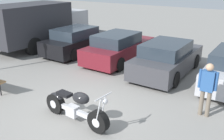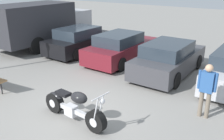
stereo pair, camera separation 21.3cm
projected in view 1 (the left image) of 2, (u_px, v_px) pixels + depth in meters
name	position (u px, v px, depth m)	size (l,w,h in m)	color
ground_plane	(78.00, 113.00, 7.35)	(60.00, 60.00, 0.00)	gray
motorcycle	(75.00, 107.00, 6.79)	(2.25, 0.63, 1.08)	black
parked_car_black	(78.00, 41.00, 13.15)	(1.80, 4.12, 1.35)	black
parked_car_maroon	(119.00, 48.00, 11.83)	(1.80, 4.12, 1.35)	maroon
parked_car_dark_grey	(167.00, 59.00, 10.24)	(1.80, 4.12, 1.35)	#3D3D42
delivery_truck	(37.00, 23.00, 14.10)	(2.40, 6.03, 2.45)	#2D2D33
person_standing	(207.00, 86.00, 6.90)	(0.52, 0.21, 1.58)	#726656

